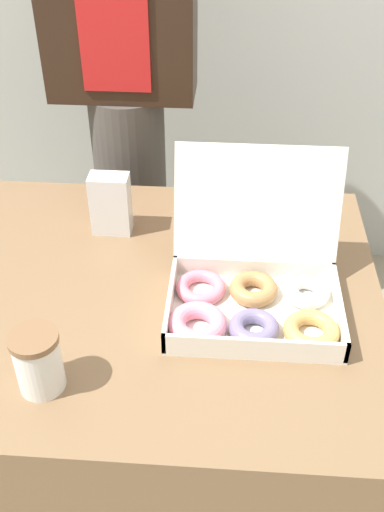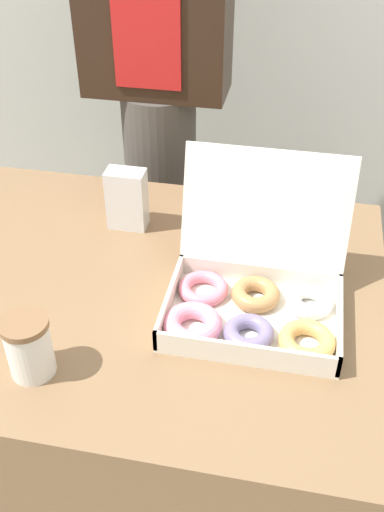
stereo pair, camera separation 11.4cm
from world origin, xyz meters
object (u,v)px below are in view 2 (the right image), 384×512
object	(u,v)px
coffee_cup	(29,346)
person_customer	(157,71)
napkin_holder	(127,199)
donut_box	(252,299)

from	to	relation	value
coffee_cup	person_customer	bearing A→B (deg)	89.66
napkin_holder	donut_box	bearing A→B (deg)	-38.10
napkin_holder	person_customer	xyz separation A→B (m)	(-0.03, 0.45, 0.14)
coffee_cup	person_customer	distance (m)	0.95
donut_box	napkin_holder	distance (m)	0.42
coffee_cup	person_customer	xyz separation A→B (m)	(0.01, 0.93, 0.16)
coffee_cup	napkin_holder	world-z (taller)	napkin_holder
napkin_holder	person_customer	size ratio (longest dim) A/B	0.09
donut_box	napkin_holder	size ratio (longest dim) A/B	2.41
coffee_cup	person_customer	world-z (taller)	person_customer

